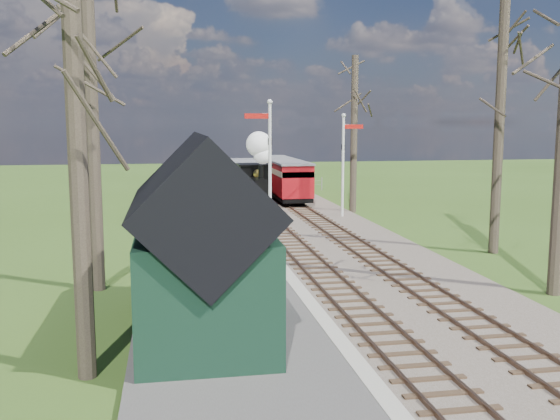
{
  "coord_description": "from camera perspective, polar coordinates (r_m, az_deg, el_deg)",
  "views": [
    {
      "loc": [
        -5.03,
        -10.82,
        5.24
      ],
      "look_at": [
        -0.51,
        14.56,
        1.6
      ],
      "focal_mm": 40.0,
      "sensor_mm": 36.0,
      "label": 1
    }
  ],
  "objects": [
    {
      "name": "red_carriage_b",
      "position": [
        45.33,
        -0.37,
        3.32
      ],
      "size": [
        2.09,
        5.19,
        2.2
      ],
      "color": "black",
      "rests_on": "ground"
    },
    {
      "name": "ballast_bed",
      "position": [
        33.82,
        0.81,
        -0.79
      ],
      "size": [
        8.0,
        60.0,
        0.1
      ],
      "primitive_type": "cube",
      "color": "brown",
      "rests_on": "ground"
    },
    {
      "name": "coping_strip",
      "position": [
        25.63,
        -1.3,
        -3.52
      ],
      "size": [
        0.4,
        44.0,
        0.21
      ],
      "primitive_type": "cube",
      "color": "#B2AD9E",
      "rests_on": "ground"
    },
    {
      "name": "track_far",
      "position": [
        34.08,
        2.96,
        -0.65
      ],
      "size": [
        1.6,
        60.0,
        0.15
      ],
      "color": "brown",
      "rests_on": "ground"
    },
    {
      "name": "track_near",
      "position": [
        33.6,
        -1.37,
        -0.77
      ],
      "size": [
        1.6,
        60.0,
        0.15
      ],
      "color": "brown",
      "rests_on": "ground"
    },
    {
      "name": "red_carriage_a",
      "position": [
        39.94,
        0.96,
        2.69
      ],
      "size": [
        2.09,
        5.19,
        2.2
      ],
      "color": "black",
      "rests_on": "ground"
    },
    {
      "name": "ground",
      "position": [
        13.03,
        14.1,
        -15.93
      ],
      "size": [
        140.0,
        140.0,
        0.0
      ],
      "primitive_type": "plane",
      "color": "#36561B",
      "rests_on": "ground"
    },
    {
      "name": "bare_trees",
      "position": [
        21.86,
        6.88,
        7.9
      ],
      "size": [
        15.51,
        22.39,
        12.0
      ],
      "color": "#382D23",
      "rests_on": "ground"
    },
    {
      "name": "station_shed",
      "position": [
        15.13,
        -7.15,
        -3.35
      ],
      "size": [
        3.25,
        6.3,
        4.78
      ],
      "color": "black",
      "rests_on": "platform"
    },
    {
      "name": "locomotive",
      "position": [
        36.36,
        -2.13,
        3.06
      ],
      "size": [
        1.81,
        4.23,
        4.54
      ],
      "color": "black",
      "rests_on": "ground"
    },
    {
      "name": "semaphore_far",
      "position": [
        34.19,
        5.9,
        4.83
      ],
      "size": [
        1.22,
        0.24,
        5.72
      ],
      "color": "silver",
      "rests_on": "ground"
    },
    {
      "name": "semaphore_near",
      "position": [
        27.2,
        -1.08,
        4.63
      ],
      "size": [
        1.22,
        0.24,
        6.22
      ],
      "color": "silver",
      "rests_on": "ground"
    },
    {
      "name": "bench",
      "position": [
        15.78,
        -1.88,
        -9.12
      ],
      "size": [
        0.59,
        1.48,
        0.83
      ],
      "color": "#4B2A1A",
      "rests_on": "platform"
    },
    {
      "name": "sign_board",
      "position": [
        19.2,
        -1.75,
        -5.47
      ],
      "size": [
        0.19,
        0.76,
        1.11
      ],
      "color": "#0E4433",
      "rests_on": "platform"
    },
    {
      "name": "fence_line",
      "position": [
        47.35,
        -3.59,
        2.33
      ],
      "size": [
        12.6,
        0.08,
        1.0
      ],
      "color": "slate",
      "rests_on": "ground"
    },
    {
      "name": "coach",
      "position": [
        42.41,
        -3.25,
        3.01
      ],
      "size": [
        2.12,
        7.26,
        2.23
      ],
      "color": "black",
      "rests_on": "ground"
    },
    {
      "name": "distant_hills",
      "position": [
        78.46,
        -5.06,
        -7.86
      ],
      "size": [
        114.4,
        48.0,
        22.02
      ],
      "color": "#385B23",
      "rests_on": "ground"
    },
    {
      "name": "platform",
      "position": [
        25.39,
        -6.45,
        -3.69
      ],
      "size": [
        5.0,
        44.0,
        0.2
      ],
      "primitive_type": "cube",
      "color": "#474442",
      "rests_on": "ground"
    },
    {
      "name": "person",
      "position": [
        18.18,
        -1.72,
        -6.06
      ],
      "size": [
        0.4,
        0.51,
        1.22
      ],
      "primitive_type": "imported",
      "rotation": [
        0.0,
        0.0,
        1.84
      ],
      "color": "black",
      "rests_on": "platform"
    }
  ]
}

